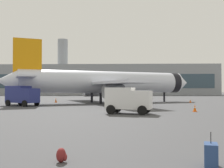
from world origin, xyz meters
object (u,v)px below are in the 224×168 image
safety_cone_far (190,101)px  rolling_suitcase (211,155)px  safety_cone_mid (56,100)px  traveller_backpack (62,155)px  airplane_at_gate (106,82)px  cargo_van (128,99)px  service_truck (22,95)px  safety_cone_near (100,100)px  safety_cone_outer (195,108)px

safety_cone_far → rolling_suitcase: size_ratio=0.55×
safety_cone_mid → traveller_backpack: safety_cone_mid is taller
airplane_at_gate → cargo_van: 21.21m
airplane_at_gate → safety_cone_mid: size_ratio=40.63×
service_truck → safety_cone_mid: size_ratio=6.33×
cargo_van → rolling_suitcase: (2.16, -18.00, -1.06)m
cargo_van → rolling_suitcase: size_ratio=4.34×
airplane_at_gate → rolling_suitcase: size_ratio=30.80×
cargo_van → traveller_backpack: bearing=-98.5°
airplane_at_gate → safety_cone_near: airplane_at_gate is taller
service_truck → rolling_suitcase: 34.34m
rolling_suitcase → airplane_at_gate: bearing=98.3°
airplane_at_gate → safety_cone_far: bearing=7.4°
safety_cone_near → service_truck: bearing=-127.2°
airplane_at_gate → safety_cone_mid: (-9.12, 0.99, -3.24)m
safety_cone_outer → rolling_suitcase: bearing=-103.8°
service_truck → traveller_backpack: service_truck is taller
safety_cone_outer → rolling_suitcase: 21.30m
airplane_at_gate → safety_cone_outer: 21.32m
safety_cone_outer → traveller_backpack: safety_cone_outer is taller
airplane_at_gate → cargo_van: airplane_at_gate is taller
service_truck → safety_cone_near: size_ratio=6.95×
cargo_van → safety_cone_outer: 7.80m
safety_cone_outer → traveller_backpack: 22.58m
airplane_at_gate → service_truck: size_ratio=6.42×
airplane_at_gate → safety_cone_outer: size_ratio=42.99×
cargo_van → safety_cone_mid: cargo_van is taller
safety_cone_far → cargo_van: bearing=-117.5°
service_truck → safety_cone_far: bearing=22.4°
service_truck → rolling_suitcase: service_truck is taller
safety_cone_outer → rolling_suitcase: (-5.09, -20.68, 0.00)m
cargo_van → safety_cone_far: bearing=62.5°
cargo_van → rolling_suitcase: cargo_van is taller
airplane_at_gate → safety_cone_near: size_ratio=44.62×
safety_cone_near → safety_cone_far: safety_cone_near is taller
safety_cone_mid → rolling_suitcase: (14.81, -39.78, -0.02)m
service_truck → cargo_van: (15.08, -11.68, -0.16)m
cargo_van → traveller_backpack: 17.85m
safety_cone_mid → traveller_backpack: (10.02, -39.39, -0.18)m
airplane_at_gate → safety_cone_far: size_ratio=56.39×
service_truck → safety_cone_near: service_truck is taller
cargo_van → traveller_backpack: size_ratio=9.95×
cargo_van → safety_cone_near: size_ratio=6.29×
airplane_at_gate → traveller_backpack: 38.57m
safety_cone_near → safety_cone_mid: 8.60m
rolling_suitcase → traveller_backpack: 4.80m
safety_cone_mid → rolling_suitcase: bearing=-69.6°
service_truck → rolling_suitcase: (17.24, -29.68, -1.22)m
service_truck → safety_cone_near: bearing=52.8°
airplane_at_gate → safety_cone_mid: bearing=173.8°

